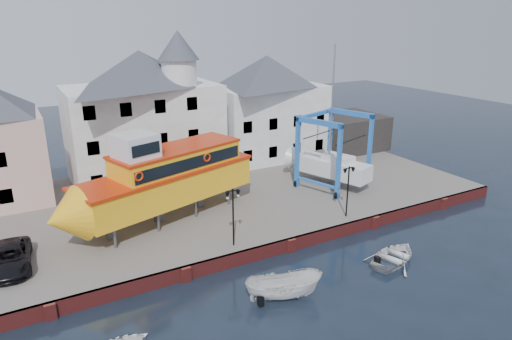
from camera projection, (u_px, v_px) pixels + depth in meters
ground at (291, 251)px, 32.92m from camera, size 140.00×140.00×0.00m
hardstanding at (225, 196)px, 41.88m from camera, size 44.00×22.00×1.00m
quay_wall at (290, 245)px, 32.85m from camera, size 44.00×0.47×1.00m
building_white_main at (145, 113)px, 43.60m from camera, size 14.00×8.30×14.00m
building_white_right at (267, 107)px, 50.72m from camera, size 12.00×8.00×11.20m
shed_dark at (346, 132)px, 54.80m from camera, size 8.00×7.00×4.00m
lamp_post_left at (233, 203)px, 30.75m from camera, size 1.12×0.32×4.20m
lamp_post_right at (349, 179)px, 35.35m from camera, size 1.12×0.32×4.20m
tour_boat at (157, 180)px, 34.38m from camera, size 17.05×8.79×7.24m
travel_lift at (326, 161)px, 42.99m from camera, size 7.21×8.78×12.90m
van at (10, 258)px, 28.61m from camera, size 2.76×5.33×1.44m
motorboat_a at (284, 298)px, 27.43m from camera, size 5.00×3.27×1.81m
motorboat_b at (394, 261)px, 31.65m from camera, size 5.29×4.49×0.93m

